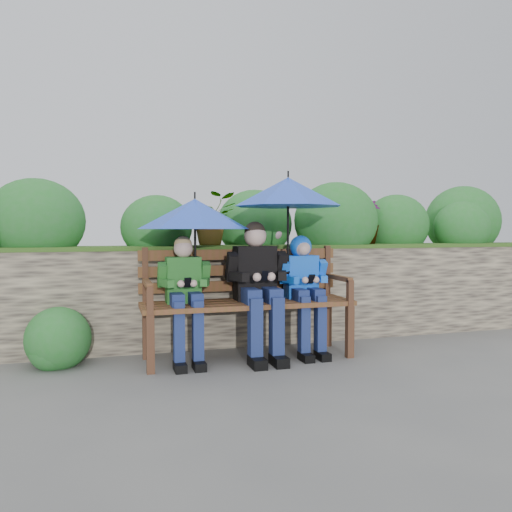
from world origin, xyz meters
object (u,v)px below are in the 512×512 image
object	(u,v)px
boy_left	(185,290)
boy_middle	(258,282)
park_bench	(246,294)
boy_right	(304,282)
umbrella_left	(195,214)
umbrella_right	(288,192)

from	to	relation	value
boy_left	boy_middle	xyz separation A→B (m)	(0.67, -0.01, 0.06)
park_bench	boy_right	size ratio (longest dim) A/B	1.72
boy_left	umbrella_left	size ratio (longest dim) A/B	1.12
boy_middle	boy_right	distance (m)	0.47
boy_left	boy_middle	world-z (taller)	boy_middle
umbrella_right	boy_left	bearing A→B (deg)	-178.62
park_bench	boy_right	bearing A→B (deg)	-7.87
boy_left	boy_right	bearing A→B (deg)	0.62
boy_middle	boy_right	size ratio (longest dim) A/B	1.12
umbrella_right	park_bench	bearing A→B (deg)	170.56
boy_left	umbrella_left	world-z (taller)	umbrella_left
boy_left	umbrella_right	size ratio (longest dim) A/B	1.10
boy_middle	boy_right	bearing A→B (deg)	3.20
umbrella_left	umbrella_right	size ratio (longest dim) A/B	0.98
umbrella_left	park_bench	bearing A→B (deg)	5.04
park_bench	boy_right	world-z (taller)	boy_right
park_bench	boy_middle	size ratio (longest dim) A/B	1.54
umbrella_left	umbrella_right	distance (m)	0.90
park_bench	umbrella_right	world-z (taller)	umbrella_right
boy_right	umbrella_left	distance (m)	1.22
park_bench	umbrella_right	xyz separation A→B (m)	(0.39, -0.07, 0.96)
park_bench	umbrella_left	bearing A→B (deg)	-174.96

